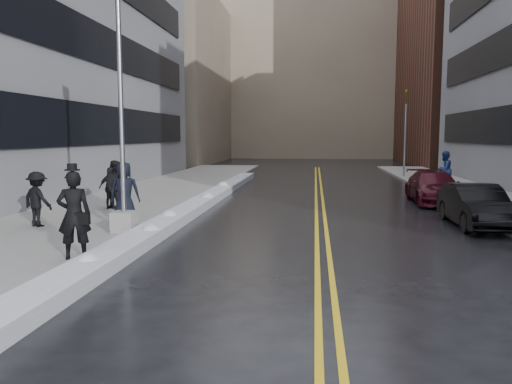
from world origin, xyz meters
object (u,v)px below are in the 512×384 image
(lamppost, at_px, (122,151))
(pedestrian_b, at_px, (115,184))
(pedestrian_fedora, at_px, (74,215))
(fire_hydrant, at_px, (474,193))
(pedestrian_east, at_px, (444,169))
(car_maroon, at_px, (434,187))
(pedestrian_c, at_px, (125,192))
(pedestrian_e, at_px, (38,199))
(car_black, at_px, (476,206))
(pedestrian_d, at_px, (111,188))
(traffic_signal, at_px, (405,129))

(lamppost, xyz_separation_m, pedestrian_b, (-2.22, 4.73, -1.45))
(lamppost, relative_size, pedestrian_fedora, 3.74)
(fire_hydrant, xyz_separation_m, pedestrian_east, (0.25, 6.00, 0.60))
(car_maroon, bearing_deg, pedestrian_east, 73.17)
(pedestrian_c, height_order, car_maroon, pedestrian_c)
(pedestrian_fedora, height_order, pedestrian_e, pedestrian_fedora)
(lamppost, xyz_separation_m, pedestrian_east, (12.55, 14.00, -1.39))
(car_black, relative_size, car_maroon, 0.87)
(pedestrian_d, relative_size, pedestrian_e, 0.94)
(pedestrian_fedora, relative_size, pedestrian_east, 1.02)
(pedestrian_c, bearing_deg, pedestrian_fedora, 85.58)
(pedestrian_east, bearing_deg, traffic_signal, -126.25)
(pedestrian_b, xyz_separation_m, pedestrian_c, (1.59, -3.08, 0.06))
(pedestrian_fedora, bearing_deg, pedestrian_d, -94.50)
(pedestrian_c, relative_size, pedestrian_d, 1.22)
(pedestrian_d, xyz_separation_m, car_black, (13.05, -1.53, -0.26))
(fire_hydrant, bearing_deg, car_black, -106.28)
(fire_hydrant, bearing_deg, pedestrian_fedora, -137.31)
(pedestrian_b, relative_size, car_maroon, 0.39)
(pedestrian_b, relative_size, pedestrian_e, 1.09)
(traffic_signal, distance_m, car_maroon, 13.64)
(pedestrian_e, xyz_separation_m, pedestrian_east, (15.56, 13.47, 0.14))
(fire_hydrant, xyz_separation_m, pedestrian_e, (-15.31, -7.47, 0.46))
(pedestrian_c, relative_size, pedestrian_e, 1.15)
(pedestrian_d, height_order, pedestrian_e, pedestrian_e)
(pedestrian_east, distance_m, car_black, 11.28)
(fire_hydrant, distance_m, pedestrian_fedora, 16.61)
(car_maroon, bearing_deg, car_black, -88.65)
(pedestrian_d, bearing_deg, car_maroon, -160.34)
(pedestrian_fedora, height_order, pedestrian_c, pedestrian_fedora)
(fire_hydrant, distance_m, pedestrian_d, 15.00)
(pedestrian_b, distance_m, car_black, 13.15)
(pedestrian_b, height_order, pedestrian_east, pedestrian_east)
(pedestrian_fedora, relative_size, pedestrian_c, 1.03)
(pedestrian_fedora, relative_size, pedestrian_e, 1.19)
(pedestrian_c, bearing_deg, car_maroon, -161.23)
(pedestrian_fedora, xyz_separation_m, pedestrian_c, (-0.72, 4.91, -0.03))
(pedestrian_b, height_order, pedestrian_c, pedestrian_c)
(pedestrian_east, distance_m, car_maroon, 5.63)
(pedestrian_fedora, bearing_deg, pedestrian_east, -147.42)
(car_maroon, bearing_deg, lamppost, -139.90)
(lamppost, distance_m, pedestrian_e, 3.41)
(pedestrian_b, height_order, pedestrian_e, pedestrian_b)
(pedestrian_fedora, bearing_deg, lamppost, -109.84)
(traffic_signal, xyz_separation_m, pedestrian_fedora, (-11.70, -25.25, -2.23))
(pedestrian_fedora, xyz_separation_m, pedestrian_east, (12.45, 17.25, -0.02))
(pedestrian_b, distance_m, pedestrian_d, 0.36)
(pedestrian_e, relative_size, car_maroon, 0.35)
(car_black, distance_m, car_maroon, 5.80)
(pedestrian_b, relative_size, pedestrian_c, 0.94)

